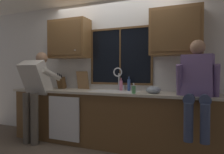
% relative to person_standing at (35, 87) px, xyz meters
% --- Properties ---
extents(back_wall, '(6.00, 0.12, 2.55)m').
position_rel_person_standing_xyz_m(back_wall, '(1.28, 0.70, 0.30)').
color(back_wall, silver).
rests_on(back_wall, floor).
extents(window_glass, '(1.10, 0.02, 0.95)m').
position_rel_person_standing_xyz_m(window_glass, '(1.37, 0.63, 0.55)').
color(window_glass, black).
extents(window_frame_top, '(1.17, 0.02, 0.04)m').
position_rel_person_standing_xyz_m(window_frame_top, '(1.37, 0.62, 1.04)').
color(window_frame_top, brown).
extents(window_frame_bottom, '(1.17, 0.02, 0.04)m').
position_rel_person_standing_xyz_m(window_frame_bottom, '(1.37, 0.62, 0.06)').
color(window_frame_bottom, brown).
extents(window_frame_left, '(0.04, 0.02, 0.95)m').
position_rel_person_standing_xyz_m(window_frame_left, '(0.80, 0.62, 0.55)').
color(window_frame_left, brown).
extents(window_frame_right, '(0.03, 0.02, 0.95)m').
position_rel_person_standing_xyz_m(window_frame_right, '(1.94, 0.62, 0.55)').
color(window_frame_right, brown).
extents(window_mullion_center, '(0.02, 0.02, 0.95)m').
position_rel_person_standing_xyz_m(window_mullion_center, '(1.37, 0.62, 0.55)').
color(window_mullion_center, brown).
extents(lower_cabinet_run, '(3.60, 0.58, 0.88)m').
position_rel_person_standing_xyz_m(lower_cabinet_run, '(1.28, 0.35, -0.54)').
color(lower_cabinet_run, brown).
rests_on(lower_cabinet_run, floor).
extents(countertop, '(3.66, 0.62, 0.04)m').
position_rel_person_standing_xyz_m(countertop, '(1.28, 0.33, -0.08)').
color(countertop, beige).
rests_on(countertop, lower_cabinet_run).
extents(dishwasher_front, '(0.60, 0.02, 0.74)m').
position_rel_person_standing_xyz_m(dishwasher_front, '(0.58, 0.03, -0.52)').
color(dishwasher_front, white).
extents(upper_cabinet_left, '(0.78, 0.36, 0.72)m').
position_rel_person_standing_xyz_m(upper_cabinet_left, '(0.40, 0.47, 0.88)').
color(upper_cabinet_left, brown).
extents(upper_cabinet_right, '(0.78, 0.36, 0.72)m').
position_rel_person_standing_xyz_m(upper_cabinet_right, '(2.34, 0.47, 0.88)').
color(upper_cabinet_right, brown).
extents(sink, '(0.80, 0.46, 0.21)m').
position_rel_person_standing_xyz_m(sink, '(1.37, 0.34, -0.15)').
color(sink, silver).
rests_on(sink, lower_cabinet_run).
extents(faucet, '(0.18, 0.09, 0.40)m').
position_rel_person_standing_xyz_m(faucet, '(1.38, 0.52, 0.20)').
color(faucet, silver).
rests_on(faucet, countertop).
extents(person_standing, '(0.53, 0.66, 1.60)m').
position_rel_person_standing_xyz_m(person_standing, '(0.00, 0.00, 0.00)').
color(person_standing, '#595147').
rests_on(person_standing, floor).
extents(person_sitting_on_counter, '(0.54, 0.63, 1.26)m').
position_rel_person_standing_xyz_m(person_sitting_on_counter, '(2.65, 0.07, 0.13)').
color(person_sitting_on_counter, '#384260').
rests_on(person_sitting_on_counter, countertop).
extents(knife_block, '(0.12, 0.18, 0.32)m').
position_rel_person_standing_xyz_m(knife_block, '(0.22, 0.46, 0.05)').
color(knife_block, brown).
rests_on(knife_block, countertop).
extents(cutting_board, '(0.24, 0.09, 0.34)m').
position_rel_person_standing_xyz_m(cutting_board, '(0.64, 0.56, 0.11)').
color(cutting_board, '#997047').
rests_on(cutting_board, countertop).
extents(mixing_bowl, '(0.22, 0.22, 0.11)m').
position_rel_person_standing_xyz_m(mixing_bowl, '(2.03, 0.28, -0.01)').
color(mixing_bowl, '#8C99A8').
rests_on(mixing_bowl, countertop).
extents(soap_dispenser, '(0.06, 0.07, 0.16)m').
position_rel_person_standing_xyz_m(soap_dispenser, '(1.77, 0.13, 0.01)').
color(soap_dispenser, '#59A566').
rests_on(soap_dispenser, countertop).
extents(bottle_green_glass, '(0.05, 0.05, 0.25)m').
position_rel_person_standing_xyz_m(bottle_green_glass, '(1.57, 0.52, 0.05)').
color(bottle_green_glass, '#334C8C').
rests_on(bottle_green_glass, countertop).
extents(bottle_tall_clear, '(0.06, 0.06, 0.23)m').
position_rel_person_standing_xyz_m(bottle_tall_clear, '(1.42, 0.54, 0.04)').
color(bottle_tall_clear, pink).
rests_on(bottle_tall_clear, countertop).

